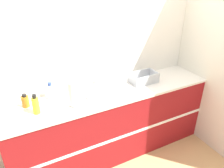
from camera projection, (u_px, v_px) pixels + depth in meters
name	position (u px, v px, depth m)	size (l,w,h in m)	color
ground_plane	(122.00, 164.00, 2.84)	(12.00, 12.00, 0.00)	tan
wall_back	(101.00, 55.00, 2.70)	(4.95, 0.06, 2.60)	silver
wall_right	(196.00, 47.00, 2.99)	(0.06, 2.56, 2.60)	beige
counter_cabinet	(112.00, 123.00, 2.84)	(2.57, 0.58, 0.94)	maroon
sink	(109.00, 90.00, 2.62)	(0.60, 0.38, 0.22)	silver
paper_towel_roll	(74.00, 94.00, 2.30)	(0.11, 0.11, 0.28)	#4C4C51
dish_rack	(143.00, 79.00, 2.83)	(0.35, 0.21, 0.13)	#B7BABF
bottle_clear	(51.00, 92.00, 2.44)	(0.07, 0.07, 0.20)	silver
bottle_yellow	(36.00, 105.00, 2.19)	(0.07, 0.07, 0.22)	yellow
bottle_amber	(25.00, 101.00, 2.31)	(0.08, 0.08, 0.15)	#B26B19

